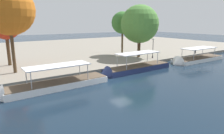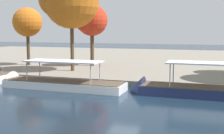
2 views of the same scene
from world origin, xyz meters
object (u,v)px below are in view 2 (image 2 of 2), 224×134
object	(u,v)px
tour_boat_1	(53,85)
tour_boat_2	(197,92)
tree_2	(26,22)
tree_1	(91,20)
mooring_bollard_1	(0,70)

from	to	relation	value
tour_boat_1	tour_boat_2	world-z (taller)	tour_boat_2
tour_boat_1	tour_boat_2	size ratio (longest dim) A/B	1.01
tree_2	tree_1	bearing A→B (deg)	13.28
tour_boat_1	tree_2	bearing A→B (deg)	-47.08
tour_boat_1	tree_2	distance (m)	18.55
mooring_bollard_1	tree_2	distance (m)	10.87
tour_boat_1	tree_1	bearing A→B (deg)	-81.91
tour_boat_2	mooring_bollard_1	bearing A→B (deg)	-7.40
tree_1	tour_boat_2	bearing A→B (deg)	-40.20
tour_boat_1	tree_1	world-z (taller)	tree_1
tour_boat_1	mooring_bollard_1	xyz separation A→B (m)	(-9.75, 3.81, 0.64)
tour_boat_2	tree_2	bearing A→B (deg)	-24.69
tree_1	tree_2	world-z (taller)	tree_1
tour_boat_1	mooring_bollard_1	distance (m)	10.49
tour_boat_2	mooring_bollard_1	xyz separation A→B (m)	(-23.74, 2.74, 0.65)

